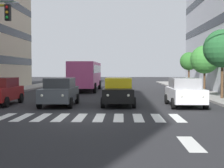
{
  "coord_description": "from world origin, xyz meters",
  "views": [
    {
      "loc": [
        -1.96,
        15.66,
        2.22
      ],
      "look_at": [
        -1.32,
        -5.71,
        1.32
      ],
      "focal_mm": 54.47,
      "sensor_mm": 36.0,
      "label": 1
    }
  ],
  "objects_px": {
    "car_0": "(185,92)",
    "street_tree_1": "(223,49)",
    "street_lamp_left": "(223,29)",
    "car_1": "(119,91)",
    "car_2": "(60,91)",
    "street_tree_3": "(189,61)",
    "street_tree_2": "(205,60)",
    "bus_behind_traffic": "(86,73)",
    "car_3": "(0,91)"
  },
  "relations": [
    {
      "from": "car_3",
      "to": "street_tree_2",
      "type": "xyz_separation_m",
      "value": [
        -15.29,
        -10.25,
        2.27
      ]
    },
    {
      "from": "car_2",
      "to": "street_tree_3",
      "type": "height_order",
      "value": "street_tree_3"
    },
    {
      "from": "car_3",
      "to": "street_tree_1",
      "type": "bearing_deg",
      "value": -166.08
    },
    {
      "from": "car_2",
      "to": "street_tree_1",
      "type": "distance_m",
      "value": 12.22
    },
    {
      "from": "car_2",
      "to": "car_3",
      "type": "xyz_separation_m",
      "value": [
        3.87,
        -0.41,
        0.0
      ]
    },
    {
      "from": "bus_behind_traffic",
      "to": "car_1",
      "type": "bearing_deg",
      "value": 103.85
    },
    {
      "from": "car_0",
      "to": "street_tree_2",
      "type": "height_order",
      "value": "street_tree_2"
    },
    {
      "from": "street_tree_3",
      "to": "car_3",
      "type": "bearing_deg",
      "value": 47.48
    },
    {
      "from": "car_1",
      "to": "street_tree_1",
      "type": "height_order",
      "value": "street_tree_1"
    },
    {
      "from": "car_1",
      "to": "car_2",
      "type": "height_order",
      "value": "same"
    },
    {
      "from": "street_lamp_left",
      "to": "street_tree_2",
      "type": "height_order",
      "value": "street_lamp_left"
    },
    {
      "from": "car_1",
      "to": "street_lamp_left",
      "type": "bearing_deg",
      "value": 176.81
    },
    {
      "from": "street_tree_2",
      "to": "car_1",
      "type": "bearing_deg",
      "value": 53.08
    },
    {
      "from": "car_1",
      "to": "bus_behind_traffic",
      "type": "bearing_deg",
      "value": -76.15
    },
    {
      "from": "car_0",
      "to": "street_tree_1",
      "type": "height_order",
      "value": "street_tree_1"
    },
    {
      "from": "car_1",
      "to": "street_lamp_left",
      "type": "distance_m",
      "value": 7.36
    },
    {
      "from": "car_0",
      "to": "car_2",
      "type": "bearing_deg",
      "value": -1.38
    },
    {
      "from": "car_1",
      "to": "street_lamp_left",
      "type": "height_order",
      "value": "street_lamp_left"
    },
    {
      "from": "street_lamp_left",
      "to": "car_1",
      "type": "bearing_deg",
      "value": -3.19
    },
    {
      "from": "street_lamp_left",
      "to": "street_tree_3",
      "type": "relative_size",
      "value": 1.82
    },
    {
      "from": "car_0",
      "to": "car_3",
      "type": "height_order",
      "value": "same"
    },
    {
      "from": "street_tree_3",
      "to": "street_tree_1",
      "type": "bearing_deg",
      "value": 89.69
    },
    {
      "from": "car_2",
      "to": "street_tree_1",
      "type": "relative_size",
      "value": 0.89
    },
    {
      "from": "car_0",
      "to": "bus_behind_traffic",
      "type": "relative_size",
      "value": 0.42
    },
    {
      "from": "street_lamp_left",
      "to": "car_3",
      "type": "bearing_deg",
      "value": -1.93
    },
    {
      "from": "car_1",
      "to": "street_tree_1",
      "type": "bearing_deg",
      "value": -152.93
    },
    {
      "from": "car_0",
      "to": "car_1",
      "type": "xyz_separation_m",
      "value": [
        4.01,
        -0.48,
        0.0
      ]
    },
    {
      "from": "street_tree_2",
      "to": "car_3",
      "type": "bearing_deg",
      "value": 33.83
    },
    {
      "from": "car_3",
      "to": "street_tree_2",
      "type": "distance_m",
      "value": 18.55
    },
    {
      "from": "bus_behind_traffic",
      "to": "street_lamp_left",
      "type": "distance_m",
      "value": 18.29
    },
    {
      "from": "street_tree_3",
      "to": "car_0",
      "type": "bearing_deg",
      "value": 78.18
    },
    {
      "from": "street_tree_1",
      "to": "car_2",
      "type": "bearing_deg",
      "value": 20.36
    },
    {
      "from": "street_tree_1",
      "to": "street_tree_3",
      "type": "xyz_separation_m",
      "value": [
        -0.07,
        -12.72,
        -0.61
      ]
    },
    {
      "from": "car_2",
      "to": "street_tree_1",
      "type": "bearing_deg",
      "value": -159.64
    },
    {
      "from": "street_tree_3",
      "to": "bus_behind_traffic",
      "type": "bearing_deg",
      "value": 9.21
    },
    {
      "from": "car_2",
      "to": "street_tree_2",
      "type": "distance_m",
      "value": 15.79
    },
    {
      "from": "street_tree_3",
      "to": "street_lamp_left",
      "type": "bearing_deg",
      "value": 85.71
    },
    {
      "from": "car_2",
      "to": "street_tree_1",
      "type": "xyz_separation_m",
      "value": [
        -11.14,
        -4.13,
        2.87
      ]
    },
    {
      "from": "car_2",
      "to": "street_tree_3",
      "type": "xyz_separation_m",
      "value": [
        -11.21,
        -16.86,
        2.26
      ]
    },
    {
      "from": "street_tree_1",
      "to": "street_tree_3",
      "type": "height_order",
      "value": "street_tree_1"
    },
    {
      "from": "car_0",
      "to": "street_tree_1",
      "type": "bearing_deg",
      "value": -128.99
    },
    {
      "from": "street_lamp_left",
      "to": "street_tree_1",
      "type": "bearing_deg",
      "value": -105.96
    },
    {
      "from": "car_0",
      "to": "car_1",
      "type": "distance_m",
      "value": 4.04
    },
    {
      "from": "street_tree_3",
      "to": "car_1",
      "type": "bearing_deg",
      "value": 65.42
    },
    {
      "from": "car_2",
      "to": "street_lamp_left",
      "type": "relative_size",
      "value": 0.61
    },
    {
      "from": "car_3",
      "to": "street_tree_2",
      "type": "bearing_deg",
      "value": -146.17
    },
    {
      "from": "car_0",
      "to": "car_2",
      "type": "height_order",
      "value": "same"
    },
    {
      "from": "bus_behind_traffic",
      "to": "street_tree_1",
      "type": "distance_m",
      "value": 15.7
    },
    {
      "from": "street_lamp_left",
      "to": "street_tree_3",
      "type": "xyz_separation_m",
      "value": [
        -1.27,
        -16.91,
        -1.52
      ]
    },
    {
      "from": "street_tree_1",
      "to": "street_tree_2",
      "type": "relative_size",
      "value": 1.16
    }
  ]
}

